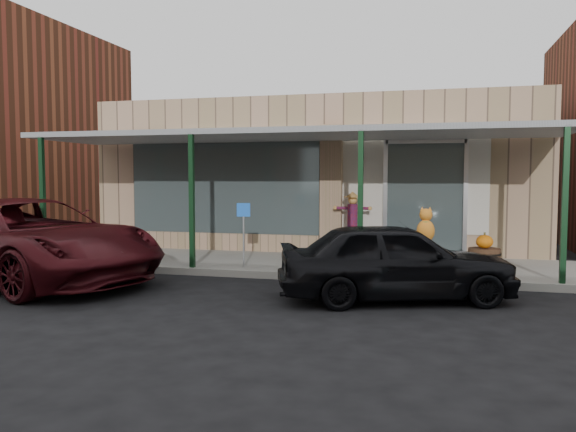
% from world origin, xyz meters
% --- Properties ---
extents(ground, '(120.00, 120.00, 0.00)m').
position_xyz_m(ground, '(0.00, 0.00, 0.00)').
color(ground, black).
rests_on(ground, ground).
extents(sidewalk, '(40.00, 3.20, 0.15)m').
position_xyz_m(sidewalk, '(0.00, 3.60, 0.07)').
color(sidewalk, gray).
rests_on(sidewalk, ground).
extents(storefront, '(12.00, 6.25, 4.20)m').
position_xyz_m(storefront, '(-0.00, 8.16, 2.09)').
color(storefront, '#A37D64').
rests_on(storefront, ground).
extents(awning, '(12.00, 3.00, 3.04)m').
position_xyz_m(awning, '(0.00, 3.56, 3.01)').
color(awning, slate).
rests_on(awning, ground).
extents(block_buildings_near, '(61.00, 8.00, 8.00)m').
position_xyz_m(block_buildings_near, '(2.01, 9.20, 3.77)').
color(block_buildings_near, brown).
rests_on(block_buildings_near, ground).
extents(barrel_scarecrow, '(0.96, 0.71, 1.58)m').
position_xyz_m(barrel_scarecrow, '(1.29, 4.77, 0.68)').
color(barrel_scarecrow, '#4E371F').
rests_on(barrel_scarecrow, sidewalk).
extents(barrel_pumpkin, '(0.86, 0.86, 0.78)m').
position_xyz_m(barrel_pumpkin, '(4.26, 3.49, 0.42)').
color(barrel_pumpkin, '#4E371F').
rests_on(barrel_pumpkin, sidewalk).
extents(handicap_sign, '(0.29, 0.05, 1.38)m').
position_xyz_m(handicap_sign, '(-0.72, 2.40, 1.04)').
color(handicap_sign, gray).
rests_on(handicap_sign, sidewalk).
extents(parked_sedan, '(4.27, 2.74, 1.55)m').
position_xyz_m(parked_sedan, '(2.59, 0.66, 0.68)').
color(parked_sedan, black).
rests_on(parked_sedan, ground).
extents(car_maroon, '(6.54, 4.52, 1.66)m').
position_xyz_m(car_maroon, '(-4.64, 0.55, 0.83)').
color(car_maroon, '#410D12').
rests_on(car_maroon, ground).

